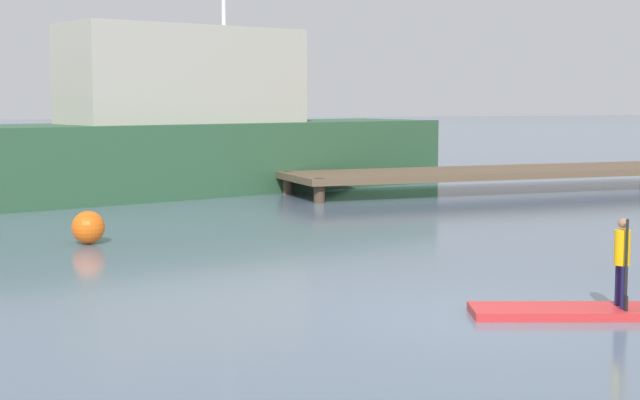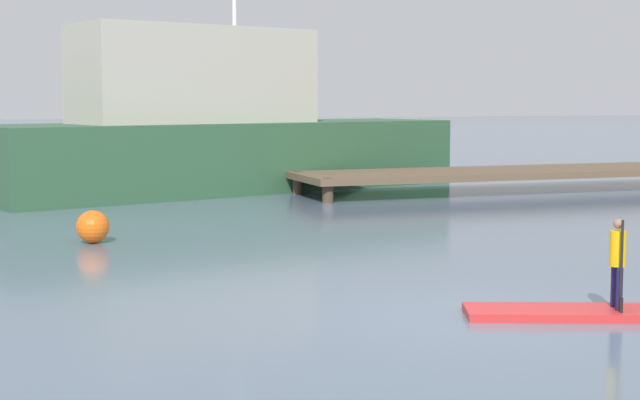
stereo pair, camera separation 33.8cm
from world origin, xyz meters
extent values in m
plane|color=slate|center=(0.00, 0.00, 0.00)|extent=(240.00, 240.00, 0.00)
cube|color=red|center=(1.63, -0.45, 0.05)|extent=(3.42, 1.87, 0.10)
cylinder|color=#19194C|center=(1.75, -0.38, 0.36)|extent=(0.08, 0.08, 0.51)
cylinder|color=#19194C|center=(1.67, -0.59, 0.36)|extent=(0.08, 0.08, 0.51)
cylinder|color=#F2B20C|center=(1.71, -0.48, 0.82)|extent=(0.24, 0.24, 0.42)
sphere|color=#8C664C|center=(1.71, -0.48, 1.11)|extent=(0.12, 0.12, 0.12)
cylinder|color=black|center=(1.65, -0.64, 0.64)|extent=(0.03, 0.03, 1.08)
cube|color=black|center=(1.65, -0.64, 0.19)|extent=(0.08, 0.14, 0.18)
cube|color=#2D5638|center=(1.37, 16.76, 0.96)|extent=(14.20, 7.54, 1.92)
cube|color=#B2AD9E|center=(0.33, 16.43, 3.21)|extent=(6.98, 4.34, 2.59)
cube|color=brown|center=(8.80, 13.93, 0.52)|extent=(12.47, 3.00, 0.18)
cylinder|color=#473828|center=(2.87, 12.73, 0.31)|extent=(0.28, 0.28, 0.61)
cylinder|color=#473828|center=(2.87, 15.13, 0.31)|extent=(0.28, 0.28, 0.61)
sphere|color=orange|center=(-3.44, 7.69, 0.30)|extent=(0.59, 0.59, 0.59)
camera|label=1|loc=(-5.72, -9.95, 2.57)|focal=55.08mm
camera|label=2|loc=(-5.41, -10.07, 2.57)|focal=55.08mm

